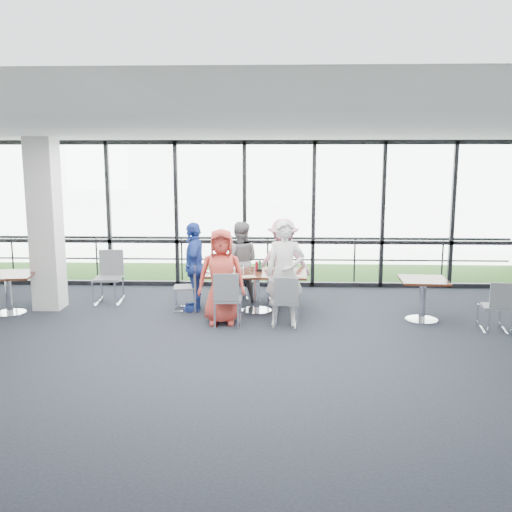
{
  "coord_description": "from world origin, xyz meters",
  "views": [
    {
      "loc": [
        0.69,
        -7.4,
        2.83
      ],
      "look_at": [
        0.34,
        2.58,
        1.1
      ],
      "focal_mm": 40.0,
      "sensor_mm": 36.0,
      "label": 1
    }
  ],
  "objects_px": {
    "side_table_left": "(8,280)",
    "diner_near_left": "(221,277)",
    "main_table": "(257,279)",
    "chair_main_fr": "(280,278)",
    "chair_main_fl": "(237,277)",
    "side_table_right": "(423,286)",
    "chair_main_nr": "(285,302)",
    "diner_far_left": "(240,262)",
    "chair_main_nl": "(228,299)",
    "structural_column": "(46,224)",
    "diner_far_right": "(283,261)",
    "chair_spare_lb": "(108,279)",
    "diner_near_right": "(285,273)",
    "chair_main_end": "(185,287)",
    "chair_spare_r": "(495,307)",
    "diner_end": "(194,267)"
  },
  "relations": [
    {
      "from": "side_table_left",
      "to": "diner_near_left",
      "type": "bearing_deg",
      "value": -6.41
    },
    {
      "from": "main_table",
      "to": "chair_main_fr",
      "type": "height_order",
      "value": "chair_main_fr"
    },
    {
      "from": "chair_main_fl",
      "to": "side_table_right",
      "type": "bearing_deg",
      "value": 144.43
    },
    {
      "from": "main_table",
      "to": "side_table_left",
      "type": "bearing_deg",
      "value": -173.28
    },
    {
      "from": "chair_main_nr",
      "to": "chair_main_fl",
      "type": "height_order",
      "value": "chair_main_fl"
    },
    {
      "from": "side_table_left",
      "to": "chair_main_nr",
      "type": "xyz_separation_m",
      "value": [
        5.02,
        -0.61,
        -0.21
      ]
    },
    {
      "from": "chair_main_fr",
      "to": "diner_far_left",
      "type": "bearing_deg",
      "value": -8.81
    },
    {
      "from": "chair_main_nl",
      "to": "chair_main_nr",
      "type": "xyz_separation_m",
      "value": [
        0.96,
        -0.01,
        -0.03
      ]
    },
    {
      "from": "side_table_right",
      "to": "chair_main_nr",
      "type": "xyz_separation_m",
      "value": [
        -2.41,
        -0.43,
        -0.19
      ]
    },
    {
      "from": "structural_column",
      "to": "diner_near_left",
      "type": "bearing_deg",
      "value": -14.98
    },
    {
      "from": "diner_far_right",
      "to": "side_table_left",
      "type": "bearing_deg",
      "value": 9.32
    },
    {
      "from": "chair_main_fr",
      "to": "diner_near_left",
      "type": "bearing_deg",
      "value": 46.27
    },
    {
      "from": "chair_main_fr",
      "to": "chair_spare_lb",
      "type": "bearing_deg",
      "value": -5.27
    },
    {
      "from": "chair_main_nl",
      "to": "diner_near_right",
      "type": "bearing_deg",
      "value": 3.93
    },
    {
      "from": "side_table_left",
      "to": "chair_main_fr",
      "type": "height_order",
      "value": "chair_main_fr"
    },
    {
      "from": "diner_far_left",
      "to": "chair_main_end",
      "type": "height_order",
      "value": "diner_far_left"
    },
    {
      "from": "structural_column",
      "to": "side_table_left",
      "type": "height_order",
      "value": "structural_column"
    },
    {
      "from": "diner_near_left",
      "to": "chair_main_fl",
      "type": "xyz_separation_m",
      "value": [
        0.14,
        1.78,
        -0.38
      ]
    },
    {
      "from": "diner_near_right",
      "to": "chair_spare_lb",
      "type": "relative_size",
      "value": 1.78
    },
    {
      "from": "structural_column",
      "to": "diner_near_right",
      "type": "xyz_separation_m",
      "value": [
        4.45,
        -0.95,
        -0.7
      ]
    },
    {
      "from": "chair_main_fl",
      "to": "chair_spare_r",
      "type": "relative_size",
      "value": 1.07
    },
    {
      "from": "side_table_right",
      "to": "chair_main_fr",
      "type": "bearing_deg",
      "value": 151.15
    },
    {
      "from": "chair_main_fl",
      "to": "chair_main_end",
      "type": "bearing_deg",
      "value": 35.16
    },
    {
      "from": "chair_spare_lb",
      "to": "diner_near_left",
      "type": "bearing_deg",
      "value": 147.22
    },
    {
      "from": "chair_spare_r",
      "to": "main_table",
      "type": "bearing_deg",
      "value": 174.03
    },
    {
      "from": "side_table_left",
      "to": "chair_main_end",
      "type": "distance_m",
      "value": 3.21
    },
    {
      "from": "diner_far_left",
      "to": "chair_main_nr",
      "type": "xyz_separation_m",
      "value": [
        0.87,
        -1.76,
        -0.36
      ]
    },
    {
      "from": "main_table",
      "to": "side_table_right",
      "type": "xyz_separation_m",
      "value": [
        2.92,
        -0.52,
        0.0
      ]
    },
    {
      "from": "diner_near_right",
      "to": "chair_main_fr",
      "type": "relative_size",
      "value": 1.95
    },
    {
      "from": "chair_main_fl",
      "to": "diner_near_left",
      "type": "bearing_deg",
      "value": 74.33
    },
    {
      "from": "diner_far_left",
      "to": "diner_far_right",
      "type": "relative_size",
      "value": 0.96
    },
    {
      "from": "side_table_right",
      "to": "chair_spare_r",
      "type": "relative_size",
      "value": 1.0
    },
    {
      "from": "chair_main_nr",
      "to": "structural_column",
      "type": "bearing_deg",
      "value": 171.89
    },
    {
      "from": "chair_main_fl",
      "to": "chair_spare_r",
      "type": "height_order",
      "value": "chair_main_fl"
    },
    {
      "from": "chair_spare_lb",
      "to": "chair_spare_r",
      "type": "relative_size",
      "value": 1.21
    },
    {
      "from": "chair_main_fl",
      "to": "chair_spare_r",
      "type": "distance_m",
      "value": 4.87
    },
    {
      "from": "structural_column",
      "to": "chair_main_nl",
      "type": "distance_m",
      "value": 3.81
    },
    {
      "from": "side_table_left",
      "to": "side_table_right",
      "type": "distance_m",
      "value": 7.44
    },
    {
      "from": "side_table_left",
      "to": "diner_far_right",
      "type": "bearing_deg",
      "value": 12.27
    },
    {
      "from": "side_table_left",
      "to": "diner_near_right",
      "type": "xyz_separation_m",
      "value": [
        5.02,
        -0.49,
        0.26
      ]
    },
    {
      "from": "diner_near_left",
      "to": "diner_end",
      "type": "height_order",
      "value": "diner_end"
    },
    {
      "from": "structural_column",
      "to": "chair_main_end",
      "type": "relative_size",
      "value": 3.7
    },
    {
      "from": "main_table",
      "to": "diner_near_left",
      "type": "distance_m",
      "value": 0.99
    },
    {
      "from": "diner_far_right",
      "to": "chair_main_nl",
      "type": "xyz_separation_m",
      "value": [
        -0.95,
        -1.69,
        -0.36
      ]
    },
    {
      "from": "diner_near_right",
      "to": "chair_main_nr",
      "type": "bearing_deg",
      "value": -89.29
    },
    {
      "from": "diner_far_left",
      "to": "diner_far_right",
      "type": "height_order",
      "value": "diner_far_right"
    },
    {
      "from": "chair_spare_lb",
      "to": "chair_main_nl",
      "type": "bearing_deg",
      "value": 145.58
    },
    {
      "from": "diner_far_left",
      "to": "chair_main_fl",
      "type": "bearing_deg",
      "value": -66.47
    },
    {
      "from": "side_table_left",
      "to": "chair_spare_r",
      "type": "relative_size",
      "value": 1.26
    },
    {
      "from": "diner_far_left",
      "to": "diner_end",
      "type": "xyz_separation_m",
      "value": [
        -0.8,
        -0.75,
        0.04
      ]
    }
  ]
}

